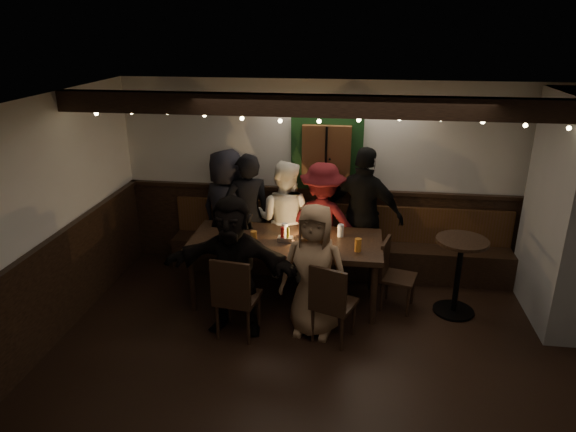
# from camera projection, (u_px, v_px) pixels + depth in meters

# --- Properties ---
(room) EXTENTS (6.02, 5.01, 2.62)m
(room) POSITION_uv_depth(u_px,v_px,m) (429.00, 227.00, 5.91)
(room) COLOR black
(room) RESTS_ON ground
(dining_table) EXTENTS (2.31, 0.99, 1.00)m
(dining_table) POSITION_uv_depth(u_px,v_px,m) (286.00, 245.00, 6.21)
(dining_table) COLOR black
(dining_table) RESTS_ON ground
(chair_near_left) EXTENTS (0.49, 0.49, 0.98)m
(chair_near_left) POSITION_uv_depth(u_px,v_px,m) (234.00, 294.00, 5.51)
(chair_near_left) COLOR black
(chair_near_left) RESTS_ON ground
(chair_near_right) EXTENTS (0.54, 0.54, 0.93)m
(chair_near_right) POSITION_uv_depth(u_px,v_px,m) (331.00, 300.00, 5.43)
(chair_near_right) COLOR black
(chair_near_right) RESTS_ON ground
(chair_end) EXTENTS (0.48, 0.48, 0.87)m
(chair_end) POSITION_uv_depth(u_px,v_px,m) (392.00, 270.00, 6.16)
(chair_end) COLOR black
(chair_end) RESTS_ON ground
(high_top) EXTENTS (0.60, 0.60, 0.95)m
(high_top) POSITION_uv_depth(u_px,v_px,m) (459.00, 267.00, 5.99)
(high_top) COLOR black
(high_top) RESTS_ON ground
(person_a) EXTENTS (0.99, 0.83, 1.73)m
(person_a) POSITION_uv_depth(u_px,v_px,m) (228.00, 212.00, 6.97)
(person_a) COLOR black
(person_a) RESTS_ON ground
(person_b) EXTENTS (0.72, 0.59, 1.71)m
(person_b) POSITION_uv_depth(u_px,v_px,m) (248.00, 216.00, 6.85)
(person_b) COLOR black
(person_b) RESTS_ON ground
(person_c) EXTENTS (0.91, 0.78, 1.62)m
(person_c) POSITION_uv_depth(u_px,v_px,m) (284.00, 219.00, 6.85)
(person_c) COLOR white
(person_c) RESTS_ON ground
(person_d) EXTENTS (1.10, 0.69, 1.62)m
(person_d) POSITION_uv_depth(u_px,v_px,m) (322.00, 223.00, 6.74)
(person_d) COLOR #430C10
(person_d) RESTS_ON ground
(person_e) EXTENTS (1.15, 0.80, 1.81)m
(person_e) POSITION_uv_depth(u_px,v_px,m) (364.00, 215.00, 6.73)
(person_e) COLOR black
(person_e) RESTS_ON ground
(person_f) EXTENTS (1.51, 0.57, 1.59)m
(person_f) POSITION_uv_depth(u_px,v_px,m) (233.00, 266.00, 5.59)
(person_f) COLOR black
(person_f) RESTS_ON ground
(person_g) EXTENTS (0.81, 0.59, 1.52)m
(person_g) POSITION_uv_depth(u_px,v_px,m) (314.00, 271.00, 5.55)
(person_g) COLOR #9C7856
(person_g) RESTS_ON ground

